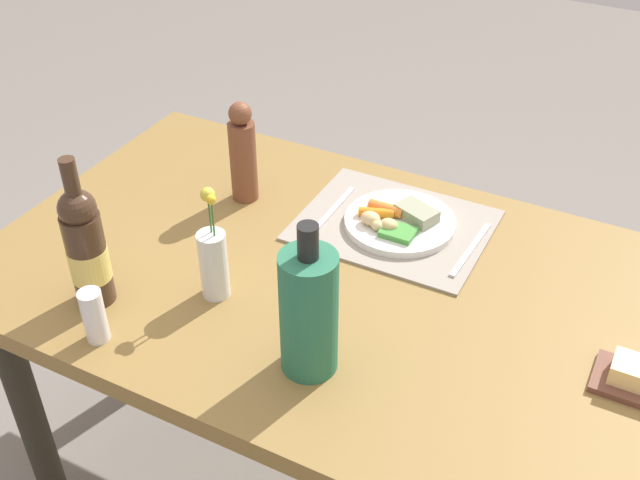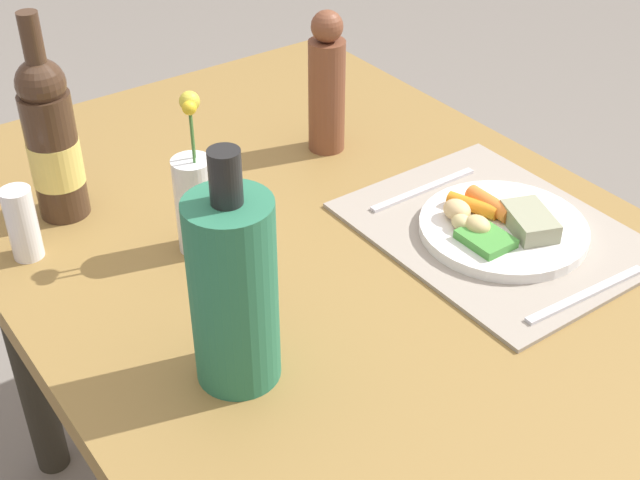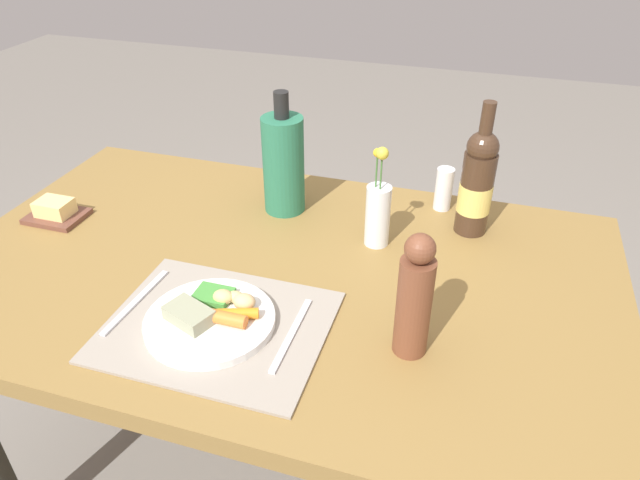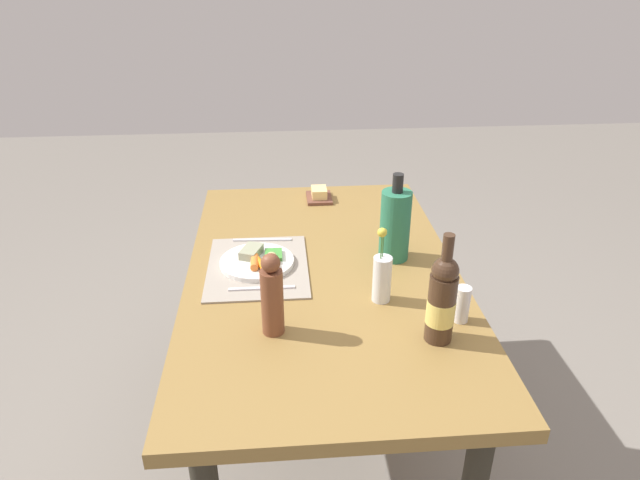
% 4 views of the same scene
% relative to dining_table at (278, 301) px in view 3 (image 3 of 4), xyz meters
% --- Properties ---
extents(dining_table, '(1.41, 0.86, 0.73)m').
position_rel_dining_table_xyz_m(dining_table, '(0.00, 0.00, 0.00)').
color(dining_table, olive).
rests_on(dining_table, ground_plane).
extents(placemat, '(0.40, 0.32, 0.01)m').
position_rel_dining_table_xyz_m(placemat, '(-0.04, -0.21, 0.09)').
color(placemat, gray).
rests_on(placemat, dining_table).
extents(dinner_plate, '(0.24, 0.24, 0.04)m').
position_rel_dining_table_xyz_m(dinner_plate, '(-0.05, -0.20, 0.11)').
color(dinner_plate, white).
rests_on(dinner_plate, placemat).
extents(fork, '(0.02, 0.20, 0.00)m').
position_rel_dining_table_xyz_m(fork, '(-0.21, -0.19, 0.10)').
color(fork, silver).
rests_on(fork, placemat).
extents(knife, '(0.01, 0.20, 0.00)m').
position_rel_dining_table_xyz_m(knife, '(0.10, -0.19, 0.10)').
color(knife, silver).
rests_on(knife, placemat).
extents(pepper_mill, '(0.06, 0.06, 0.24)m').
position_rel_dining_table_xyz_m(pepper_mill, '(0.31, -0.16, 0.20)').
color(pepper_mill, brown).
rests_on(pepper_mill, dining_table).
extents(flower_vase, '(0.05, 0.05, 0.23)m').
position_rel_dining_table_xyz_m(flower_vase, '(0.18, 0.15, 0.17)').
color(flower_vase, silver).
rests_on(flower_vase, dining_table).
extents(cooler_bottle, '(0.10, 0.10, 0.29)m').
position_rel_dining_table_xyz_m(cooler_bottle, '(-0.07, 0.24, 0.21)').
color(cooler_bottle, '#297050').
rests_on(cooler_bottle, dining_table).
extents(wine_bottle, '(0.07, 0.07, 0.31)m').
position_rel_dining_table_xyz_m(wine_bottle, '(0.37, 0.27, 0.21)').
color(wine_bottle, '#402A1C').
rests_on(wine_bottle, dining_table).
extents(butter_dish, '(0.13, 0.10, 0.05)m').
position_rel_dining_table_xyz_m(butter_dish, '(-0.57, 0.03, 0.11)').
color(butter_dish, brown).
rests_on(butter_dish, dining_table).
extents(salt_shaker, '(0.04, 0.04, 0.11)m').
position_rel_dining_table_xyz_m(salt_shaker, '(0.30, 0.36, 0.14)').
color(salt_shaker, white).
rests_on(salt_shaker, dining_table).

